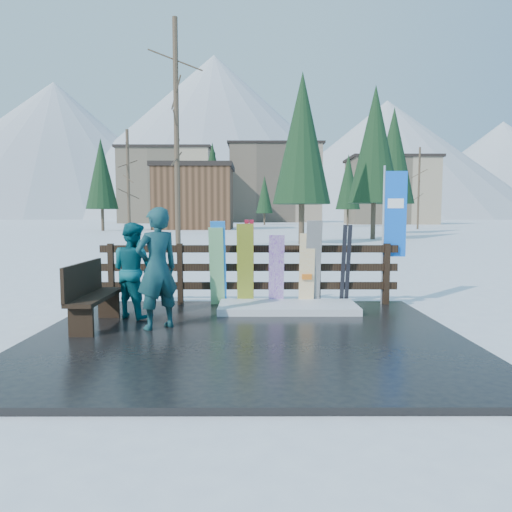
{
  "coord_description": "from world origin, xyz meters",
  "views": [
    {
      "loc": [
        0.11,
        -6.33,
        1.74
      ],
      "look_at": [
        0.13,
        1.0,
        1.1
      ],
      "focal_mm": 32.0,
      "sensor_mm": 36.0,
      "label": 1
    }
  ],
  "objects_px": {
    "snowboard_1": "(217,267)",
    "person_back": "(133,270)",
    "snowboard_0": "(219,264)",
    "person_front": "(157,268)",
    "bench": "(91,293)",
    "snowboard_2": "(245,265)",
    "rental_flag": "(392,219)",
    "snowboard_3": "(276,271)",
    "snowboard_4": "(313,264)",
    "snowboard_5": "(307,270)"
  },
  "relations": [
    {
      "from": "snowboard_1",
      "to": "person_back",
      "type": "bearing_deg",
      "value": -145.04
    },
    {
      "from": "snowboard_0",
      "to": "person_front",
      "type": "bearing_deg",
      "value": -115.16
    },
    {
      "from": "bench",
      "to": "snowboard_2",
      "type": "bearing_deg",
      "value": 33.66
    },
    {
      "from": "rental_flag",
      "to": "snowboard_3",
      "type": "bearing_deg",
      "value": -172.98
    },
    {
      "from": "snowboard_1",
      "to": "snowboard_4",
      "type": "relative_size",
      "value": 0.93
    },
    {
      "from": "bench",
      "to": "snowboard_4",
      "type": "height_order",
      "value": "snowboard_4"
    },
    {
      "from": "snowboard_0",
      "to": "snowboard_3",
      "type": "relative_size",
      "value": 1.21
    },
    {
      "from": "snowboard_3",
      "to": "snowboard_1",
      "type": "bearing_deg",
      "value": -180.0
    },
    {
      "from": "snowboard_0",
      "to": "person_back",
      "type": "bearing_deg",
      "value": -145.79
    },
    {
      "from": "snowboard_4",
      "to": "person_front",
      "type": "relative_size",
      "value": 0.9
    },
    {
      "from": "snowboard_1",
      "to": "snowboard_3",
      "type": "height_order",
      "value": "snowboard_1"
    },
    {
      "from": "bench",
      "to": "snowboard_1",
      "type": "bearing_deg",
      "value": 40.77
    },
    {
      "from": "person_back",
      "to": "person_front",
      "type": "bearing_deg",
      "value": 157.99
    },
    {
      "from": "snowboard_2",
      "to": "person_back",
      "type": "xyz_separation_m",
      "value": [
        -1.82,
        -0.9,
        0.02
      ]
    },
    {
      "from": "snowboard_2",
      "to": "rental_flag",
      "type": "height_order",
      "value": "rental_flag"
    },
    {
      "from": "snowboard_1",
      "to": "rental_flag",
      "type": "height_order",
      "value": "rental_flag"
    },
    {
      "from": "person_back",
      "to": "snowboard_4",
      "type": "bearing_deg",
      "value": -132.0
    },
    {
      "from": "snowboard_0",
      "to": "snowboard_3",
      "type": "xyz_separation_m",
      "value": [
        1.06,
        0.0,
        -0.13
      ]
    },
    {
      "from": "snowboard_2",
      "to": "snowboard_5",
      "type": "bearing_deg",
      "value": -0.0
    },
    {
      "from": "snowboard_1",
      "to": "rental_flag",
      "type": "relative_size",
      "value": 0.58
    },
    {
      "from": "snowboard_1",
      "to": "person_front",
      "type": "height_order",
      "value": "person_front"
    },
    {
      "from": "snowboard_2",
      "to": "person_back",
      "type": "relative_size",
      "value": 0.99
    },
    {
      "from": "bench",
      "to": "rental_flag",
      "type": "xyz_separation_m",
      "value": [
        5.06,
        1.8,
        1.09
      ]
    },
    {
      "from": "snowboard_0",
      "to": "snowboard_2",
      "type": "xyz_separation_m",
      "value": [
        0.49,
        0.0,
        -0.02
      ]
    },
    {
      "from": "snowboard_0",
      "to": "snowboard_4",
      "type": "distance_m",
      "value": 1.73
    },
    {
      "from": "snowboard_1",
      "to": "person_front",
      "type": "distance_m",
      "value": 1.82
    },
    {
      "from": "snowboard_4",
      "to": "person_front",
      "type": "bearing_deg",
      "value": -146.64
    },
    {
      "from": "bench",
      "to": "snowboard_0",
      "type": "distance_m",
      "value": 2.39
    },
    {
      "from": "rental_flag",
      "to": "snowboard_5",
      "type": "bearing_deg",
      "value": -170.6
    },
    {
      "from": "snowboard_1",
      "to": "person_back",
      "type": "relative_size",
      "value": 0.96
    },
    {
      "from": "snowboard_0",
      "to": "snowboard_1",
      "type": "bearing_deg",
      "value": 180.0
    },
    {
      "from": "snowboard_1",
      "to": "person_back",
      "type": "xyz_separation_m",
      "value": [
        -1.29,
        -0.9,
        0.05
      ]
    },
    {
      "from": "person_front",
      "to": "person_back",
      "type": "height_order",
      "value": "person_front"
    },
    {
      "from": "snowboard_3",
      "to": "snowboard_5",
      "type": "bearing_deg",
      "value": -0.0
    },
    {
      "from": "snowboard_4",
      "to": "person_front",
      "type": "height_order",
      "value": "person_front"
    },
    {
      "from": "snowboard_5",
      "to": "snowboard_0",
      "type": "bearing_deg",
      "value": 180.0
    },
    {
      "from": "snowboard_5",
      "to": "rental_flag",
      "type": "height_order",
      "value": "rental_flag"
    },
    {
      "from": "snowboard_0",
      "to": "person_front",
      "type": "xyz_separation_m",
      "value": [
        -0.78,
        -1.65,
        0.11
      ]
    },
    {
      "from": "person_front",
      "to": "bench",
      "type": "bearing_deg",
      "value": -45.33
    },
    {
      "from": "snowboard_2",
      "to": "snowboard_4",
      "type": "xyz_separation_m",
      "value": [
        1.25,
        0.0,
        0.03
      ]
    },
    {
      "from": "snowboard_0",
      "to": "person_back",
      "type": "xyz_separation_m",
      "value": [
        -1.33,
        -0.9,
        -0.01
      ]
    },
    {
      "from": "snowboard_1",
      "to": "snowboard_3",
      "type": "bearing_deg",
      "value": 0.0
    },
    {
      "from": "snowboard_3",
      "to": "rental_flag",
      "type": "xyz_separation_m",
      "value": [
        2.19,
        0.27,
        0.94
      ]
    },
    {
      "from": "rental_flag",
      "to": "person_back",
      "type": "bearing_deg",
      "value": -165.62
    },
    {
      "from": "snowboard_0",
      "to": "bench",
      "type": "bearing_deg",
      "value": -139.82
    },
    {
      "from": "snowboard_2",
      "to": "rental_flag",
      "type": "distance_m",
      "value": 2.9
    },
    {
      "from": "bench",
      "to": "snowboard_5",
      "type": "distance_m",
      "value": 3.76
    },
    {
      "from": "snowboard_0",
      "to": "person_back",
      "type": "height_order",
      "value": "snowboard_0"
    },
    {
      "from": "snowboard_2",
      "to": "bench",
      "type": "bearing_deg",
      "value": -146.34
    },
    {
      "from": "snowboard_0",
      "to": "snowboard_5",
      "type": "height_order",
      "value": "snowboard_0"
    }
  ]
}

